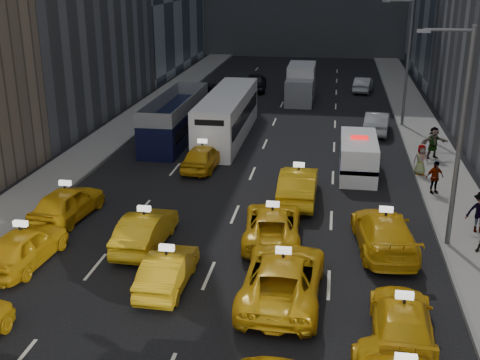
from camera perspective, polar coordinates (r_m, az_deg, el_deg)
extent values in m
cube|color=gray|center=(41.11, -12.51, 3.71)|extent=(3.00, 90.00, 0.15)
cube|color=gray|center=(38.83, 17.78, 2.29)|extent=(3.00, 90.00, 0.15)
cube|color=slate|center=(40.61, -10.60, 3.67)|extent=(0.15, 90.00, 0.18)
cube|color=slate|center=(38.63, 15.66, 2.44)|extent=(0.15, 90.00, 0.18)
cylinder|color=#595B60|center=(25.12, 20.12, 3.34)|extent=(0.20, 0.20, 9.00)
cylinder|color=#595B60|center=(24.19, 19.19, 13.29)|extent=(1.80, 0.12, 0.12)
cube|color=slate|center=(24.06, 17.02, 13.36)|extent=(0.50, 0.22, 0.12)
cylinder|color=#595B60|center=(44.50, 15.60, 10.50)|extent=(0.20, 0.20, 9.00)
cylinder|color=#595B60|center=(43.98, 14.91, 16.11)|extent=(1.80, 0.12, 0.12)
cube|color=slate|center=(43.91, 13.70, 16.14)|extent=(0.50, 0.22, 0.12)
imported|color=gold|center=(24.91, -19.84, -5.97)|extent=(2.09, 4.59, 1.53)
imported|color=gold|center=(22.12, -6.87, -8.46)|extent=(1.45, 4.08, 1.34)
imported|color=gold|center=(21.27, 4.09, -9.16)|extent=(2.81, 5.89, 1.62)
imported|color=gold|center=(19.75, 15.10, -12.75)|extent=(2.08, 4.76, 1.36)
imported|color=gold|center=(28.69, -16.07, -2.13)|extent=(2.33, 4.70, 1.54)
imported|color=gold|center=(25.23, -8.97, -4.70)|extent=(1.68, 4.52, 1.48)
imported|color=gold|center=(25.57, 3.09, -4.22)|extent=(2.71, 5.24, 1.41)
imported|color=gold|center=(25.30, 13.52, -4.83)|extent=(2.77, 5.63, 1.58)
imported|color=gold|center=(34.48, -3.55, 2.20)|extent=(1.99, 4.34, 1.44)
imported|color=gold|center=(29.79, 5.54, -0.47)|extent=(1.79, 5.08, 1.67)
cube|color=white|center=(34.10, 11.14, 2.20)|extent=(2.27, 5.26, 2.06)
cylinder|color=black|center=(32.68, 9.69, 0.38)|extent=(0.28, 0.82, 0.82)
cylinder|color=black|center=(32.75, 12.60, 0.23)|extent=(0.28, 0.82, 0.82)
cylinder|color=black|center=(35.86, 9.68, 2.13)|extent=(0.28, 0.82, 0.82)
cylinder|color=black|center=(35.93, 12.34, 1.98)|extent=(0.28, 0.82, 0.82)
cube|color=navy|center=(34.14, 11.13, 1.98)|extent=(2.30, 5.26, 0.23)
cube|color=red|center=(33.79, 11.27, 3.99)|extent=(0.95, 0.38, 0.15)
cube|color=black|center=(40.43, -6.13, 5.84)|extent=(3.02, 10.20, 2.93)
cylinder|color=black|center=(37.13, -9.19, 2.99)|extent=(0.28, 1.10, 1.10)
cylinder|color=black|center=(36.57, -6.23, 2.87)|extent=(0.28, 1.10, 1.10)
cylinder|color=black|center=(44.76, -5.97, 6.00)|extent=(0.28, 1.10, 1.10)
cylinder|color=black|center=(44.30, -3.47, 5.92)|extent=(0.28, 1.10, 1.10)
cube|color=white|center=(40.63, -1.20, 6.12)|extent=(2.91, 11.95, 3.07)
cylinder|color=black|center=(36.35, -4.28, 2.83)|extent=(0.28, 1.10, 1.10)
cylinder|color=black|center=(35.93, -0.90, 2.68)|extent=(0.28, 1.10, 1.10)
cylinder|color=black|center=(45.87, -1.42, 6.43)|extent=(0.28, 1.10, 1.10)
cylinder|color=black|center=(45.53, 1.29, 6.33)|extent=(0.28, 1.10, 1.10)
cube|color=silver|center=(52.48, 5.78, 9.10)|extent=(2.48, 6.68, 3.02)
cylinder|color=black|center=(50.38, 4.45, 7.58)|extent=(0.28, 1.10, 1.10)
cylinder|color=black|center=(50.26, 6.70, 7.48)|extent=(0.28, 1.10, 1.10)
cylinder|color=black|center=(55.08, 4.87, 8.61)|extent=(0.28, 1.10, 1.10)
cylinder|color=black|center=(54.98, 6.94, 8.52)|extent=(0.28, 1.10, 1.10)
imported|color=#B1B3B9|center=(43.09, 12.83, 5.34)|extent=(2.05, 4.65, 1.49)
imported|color=black|center=(51.98, -2.73, 8.29)|extent=(2.78, 5.90, 1.63)
imported|color=slate|center=(59.94, 5.88, 9.66)|extent=(2.08, 5.08, 1.47)
imported|color=black|center=(56.76, 1.47, 9.29)|extent=(2.33, 5.01, 1.66)
imported|color=#A0A2A7|center=(57.37, 11.58, 8.87)|extent=(2.01, 4.32, 1.37)
imported|color=gray|center=(27.80, 21.83, -2.85)|extent=(1.21, 0.54, 1.84)
imported|color=gray|center=(31.82, 17.98, 0.25)|extent=(1.08, 0.82, 1.68)
imported|color=gray|center=(34.47, 16.76, 1.86)|extent=(0.90, 0.60, 1.70)
imported|color=gray|center=(37.66, 17.86, 3.40)|extent=(1.83, 1.15, 1.91)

